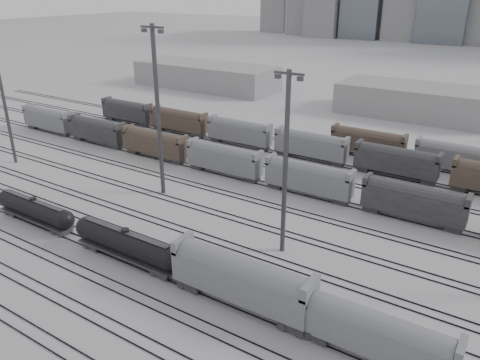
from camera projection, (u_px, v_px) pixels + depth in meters
The scene contains 13 objects.
ground at pixel (138, 270), 57.82m from camera, with size 900.00×900.00×0.00m, color silver.
tracks at pixel (219, 215), 71.37m from camera, with size 220.00×71.50×0.16m.
tank_car_a at pixel (35, 209), 68.33m from camera, with size 16.08×2.68×3.97m.
tank_car_b at pixel (127, 243), 58.93m from camera, with size 17.52×2.92×4.33m.
hopper_car_a at pixel (241, 278), 49.90m from camera, with size 16.66×3.31×5.96m.
hopper_car_b at pixel (378, 333), 42.68m from camera, with size 14.30×2.84×5.11m.
light_mast_a at pixel (4, 101), 88.36m from camera, with size 3.72×0.60×23.26m.
light_mast_b at pixel (158, 109), 73.87m from camera, with size 4.38×0.70×27.41m.
light_mast_c at pixel (286, 161), 57.26m from camera, with size 3.80×0.61×23.77m.
bg_string_near at pixel (308, 179), 77.58m from camera, with size 151.00×3.00×5.60m.
bg_string_mid at pixel (396, 162), 85.00m from camera, with size 151.00×3.00×5.60m.
warehouse_left at pixel (206, 76), 159.99m from camera, with size 50.00×18.00×8.00m, color gray.
warehouse_mid at pixel (416, 101), 125.02m from camera, with size 40.00×18.00×8.00m, color gray.
Camera 1 is at (37.22, -34.41, 32.53)m, focal length 35.00 mm.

